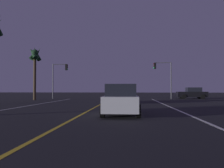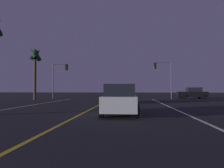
# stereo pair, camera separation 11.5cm
# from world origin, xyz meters

# --- Properties ---
(lane_edge_right) EXTENTS (0.16, 38.58, 0.01)m
(lane_edge_right) POSITION_xyz_m (5.98, 13.29, 0.00)
(lane_edge_right) COLOR silver
(lane_edge_right) RESTS_ON ground
(lane_center_divider) EXTENTS (0.16, 38.58, 0.01)m
(lane_center_divider) POSITION_xyz_m (0.00, 13.29, 0.00)
(lane_center_divider) COLOR gold
(lane_center_divider) RESTS_ON ground
(car_crossing_side) EXTENTS (4.30, 2.02, 1.70)m
(car_crossing_side) POSITION_xyz_m (12.18, 34.57, 0.82)
(car_crossing_side) COLOR black
(car_crossing_side) RESTS_ON ground
(car_lead_same_lane) EXTENTS (2.02, 4.30, 1.70)m
(car_lead_same_lane) POSITION_xyz_m (2.24, 12.57, 0.82)
(car_lead_same_lane) COLOR black
(car_lead_same_lane) RESTS_ON ground
(car_ahead_far) EXTENTS (2.02, 4.30, 1.70)m
(car_ahead_far) POSITION_xyz_m (1.98, 23.51, 0.82)
(car_ahead_far) COLOR black
(car_ahead_far) RESTS_ON ground
(traffic_light_near_right) EXTENTS (2.63, 0.36, 5.36)m
(traffic_light_near_right) POSITION_xyz_m (7.59, 33.08, 3.96)
(traffic_light_near_right) COLOR #4C4C51
(traffic_light_near_right) RESTS_ON ground
(traffic_light_near_left) EXTENTS (2.39, 0.36, 5.26)m
(traffic_light_near_left) POSITION_xyz_m (-7.71, 33.08, 3.88)
(traffic_light_near_left) COLOR #4C4C51
(traffic_light_near_left) RESTS_ON ground
(palm_tree_left_far) EXTENTS (2.10, 1.95, 7.10)m
(palm_tree_left_far) POSITION_xyz_m (-9.86, 28.98, 5.62)
(palm_tree_left_far) COLOR #473826
(palm_tree_left_far) RESTS_ON ground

